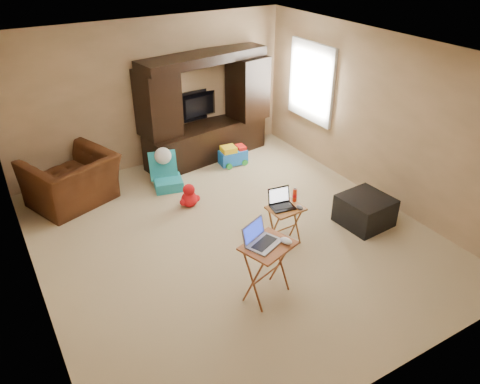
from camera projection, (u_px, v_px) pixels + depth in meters
floor at (233, 236)px, 6.48m from camera, size 5.50×5.50×0.00m
ceiling at (231, 53)px, 5.24m from camera, size 5.50×5.50×0.00m
wall_back at (151, 95)px, 7.91m from camera, size 5.00×0.00×5.00m
wall_front at (399, 278)px, 3.81m from camera, size 5.00×0.00×5.00m
wall_left at (19, 207)px, 4.76m from camera, size 0.00×5.50×5.50m
wall_right at (377, 118)px, 6.97m from camera, size 0.00×5.50×5.50m
window_pane at (312, 82)px, 8.04m from camera, size 0.00×1.20×1.20m
window_frame at (311, 82)px, 8.03m from camera, size 0.06×1.14×1.34m
entertainment_center at (205, 108)px, 8.20m from camera, size 2.39×0.94×1.91m
television at (200, 106)px, 8.38m from camera, size 0.98×0.23×0.56m
recliner at (72, 181)px, 7.06m from camera, size 1.48×1.40×0.78m
child_rocker at (167, 172)px, 7.52m from camera, size 0.55×0.60×0.59m
plush_toy at (189, 195)px, 7.07m from camera, size 0.34×0.29×0.38m
push_toy at (233, 155)px, 8.33m from camera, size 0.53×0.40×0.37m
ottoman at (365, 211)px, 6.66m from camera, size 0.69×0.69×0.42m
tray_table_left at (267, 271)px, 5.27m from camera, size 0.66×0.59×0.72m
tray_table_right at (285, 226)px, 6.18m from camera, size 0.46×0.37×0.58m
laptop_left at (265, 235)px, 5.04m from camera, size 0.46×0.43×0.24m
laptop_right at (283, 200)px, 5.97m from camera, size 0.34×0.30×0.24m
mouse_left at (286, 241)px, 5.11m from camera, size 0.13×0.17×0.06m
mouse_right at (300, 207)px, 5.99m from camera, size 0.08×0.12×0.05m
water_bottle at (295, 195)px, 6.14m from camera, size 0.06×0.06×0.18m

